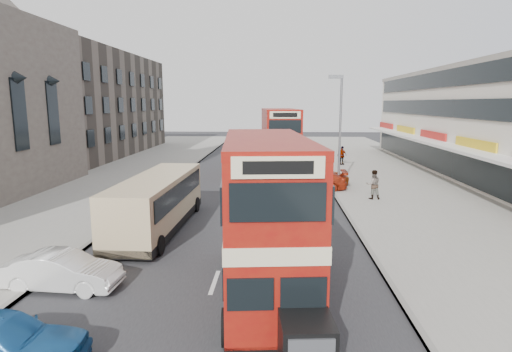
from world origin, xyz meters
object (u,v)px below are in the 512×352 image
at_px(pedestrian_far, 342,155).
at_px(car_left_front, 62,271).
at_px(car_right_a, 310,180).
at_px(bus_second, 280,142).
at_px(car_right_c, 303,156).
at_px(cyclist, 298,172).
at_px(coach, 158,201).
at_px(bus_main, 266,217).
at_px(street_lamp, 339,124).
at_px(pedestrian_near, 373,184).
at_px(car_right_b, 320,179).

bearing_deg(pedestrian_far, car_left_front, -143.48).
bearing_deg(car_right_a, bus_second, -159.68).
relative_size(car_right_c, cyclist, 1.83).
bearing_deg(coach, pedestrian_far, 61.93).
distance_m(car_right_c, pedestrian_far, 4.83).
bearing_deg(bus_main, coach, -56.90).
distance_m(street_lamp, bus_second, 7.68).
distance_m(car_right_c, pedestrian_near, 18.56).
bearing_deg(pedestrian_far, bus_main, -131.32).
distance_m(car_left_front, car_right_a, 19.28).
bearing_deg(pedestrian_far, coach, -147.54).
bearing_deg(cyclist, bus_second, 126.66).
height_order(bus_main, pedestrian_near, bus_main).
distance_m(coach, car_left_front, 7.09).
relative_size(bus_second, car_left_front, 2.61).
distance_m(coach, car_right_a, 12.84).
bearing_deg(pedestrian_near, cyclist, -62.38).
relative_size(street_lamp, pedestrian_near, 4.27).
distance_m(car_right_a, car_right_c, 15.10).
bearing_deg(pedestrian_near, pedestrian_far, -93.85).
xyz_separation_m(coach, car_right_a, (8.26, 9.81, -0.70)).
distance_m(car_right_b, car_right_c, 13.39).
xyz_separation_m(car_left_front, pedestrian_near, (13.38, 13.57, 0.46)).
relative_size(car_left_front, pedestrian_far, 2.10).
distance_m(bus_main, cyclist, 21.38).
relative_size(car_right_b, pedestrian_far, 2.23).
bearing_deg(street_lamp, car_right_a, -178.88).
distance_m(bus_main, car_right_c, 32.11).
distance_m(coach, pedestrian_far, 25.07).
relative_size(street_lamp, car_right_b, 1.96).
distance_m(pedestrian_near, pedestrian_far, 15.17).
relative_size(bus_second, pedestrian_near, 5.32).
bearing_deg(coach, street_lamp, 45.37).
distance_m(bus_second, pedestrian_far, 8.65).
distance_m(car_right_a, pedestrian_near, 4.94).
height_order(bus_main, car_right_a, bus_main).
height_order(pedestrian_near, cyclist, pedestrian_near).
bearing_deg(bus_main, car_right_b, -106.41).
height_order(bus_second, pedestrian_far, bus_second).
bearing_deg(car_right_b, bus_main, -12.61).
relative_size(street_lamp, car_right_c, 2.23).
bearing_deg(car_left_front, car_right_c, -13.66).
height_order(coach, car_right_b, coach).
relative_size(car_right_a, pedestrian_far, 2.82).
relative_size(car_left_front, car_right_b, 0.94).
bearing_deg(coach, bus_second, 70.55).
relative_size(street_lamp, car_left_front, 2.09).
bearing_deg(bus_second, pedestrian_far, -141.94).
xyz_separation_m(street_lamp, pedestrian_near, (1.82, -3.19, -3.68)).
bearing_deg(pedestrian_far, cyclist, -149.72).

